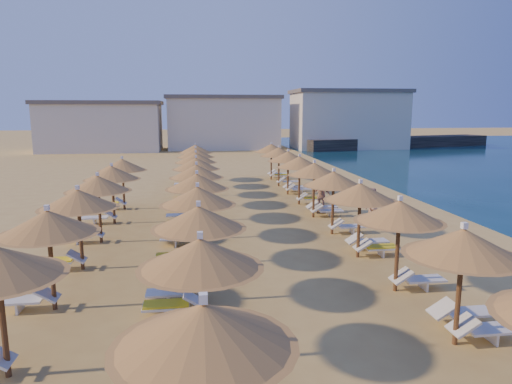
{
  "coord_description": "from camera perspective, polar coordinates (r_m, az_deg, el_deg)",
  "views": [
    {
      "loc": [
        -3.3,
        -18.29,
        5.37
      ],
      "look_at": [
        -0.29,
        4.0,
        1.3
      ],
      "focal_mm": 32.0,
      "sensor_mm": 36.0,
      "label": 1
    }
  ],
  "objects": [
    {
      "name": "jetty",
      "position": [
        69.06,
        17.34,
        5.96
      ],
      "size": [
        30.04,
        11.41,
        1.5
      ],
      "primitive_type": "cube",
      "rotation": [
        0.0,
        0.0,
        0.25
      ],
      "color": "black",
      "rests_on": "ground"
    },
    {
      "name": "parasol_row_west",
      "position": [
        18.95,
        -7.39,
        1.16
      ],
      "size": [
        2.66,
        34.74,
        2.91
      ],
      "color": "brown",
      "rests_on": "ground"
    },
    {
      "name": "ground",
      "position": [
        19.34,
        2.45,
        -5.87
      ],
      "size": [
        220.0,
        220.0,
        0.0
      ],
      "primitive_type": "plane",
      "color": "tan",
      "rests_on": "ground"
    },
    {
      "name": "hotel_blocks",
      "position": [
        63.36,
        -2.52,
        8.74
      ],
      "size": [
        49.01,
        10.45,
        8.1
      ],
      "color": "beige",
      "rests_on": "ground"
    },
    {
      "name": "beachgoer_a",
      "position": [
        22.49,
        14.2,
        -1.8
      ],
      "size": [
        0.57,
        0.68,
        1.59
      ],
      "primitive_type": "imported",
      "rotation": [
        0.0,
        0.0,
        -1.96
      ],
      "color": "tan",
      "rests_on": "ground"
    },
    {
      "name": "parasol_row_inland",
      "position": [
        17.79,
        -20.15,
        0.02
      ],
      "size": [
        2.66,
        18.7,
        2.91
      ],
      "color": "brown",
      "rests_on": "ground"
    },
    {
      "name": "beachgoer_c",
      "position": [
        24.34,
        8.12,
        -0.5
      ],
      "size": [
        1.11,
        0.76,
        1.74
      ],
      "primitive_type": "imported",
      "rotation": [
        0.0,
        0.0,
        -0.36
      ],
      "color": "tan",
      "rests_on": "ground"
    },
    {
      "name": "beachgoer_b",
      "position": [
        22.26,
        14.33,
        -1.74
      ],
      "size": [
        0.93,
        1.03,
        1.73
      ],
      "primitive_type": "imported",
      "rotation": [
        0.0,
        0.0,
        -1.17
      ],
      "color": "tan",
      "rests_on": "ground"
    },
    {
      "name": "parasol_row_east",
      "position": [
        19.84,
        9.67,
        1.51
      ],
      "size": [
        2.66,
        34.74,
        2.91
      ],
      "color": "brown",
      "rests_on": "ground"
    },
    {
      "name": "loungers",
      "position": [
        19.21,
        -1.86,
        -4.92
      ],
      "size": [
        12.79,
        33.57,
        0.66
      ],
      "color": "white",
      "rests_on": "ground"
    }
  ]
}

